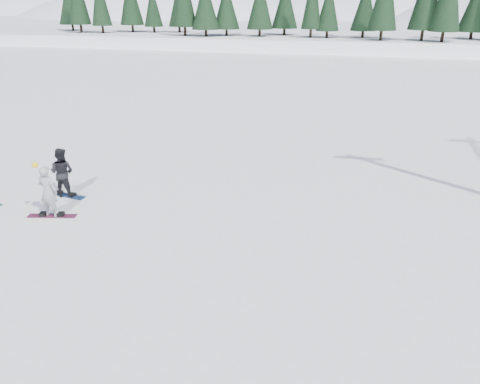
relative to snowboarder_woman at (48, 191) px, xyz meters
name	(u,v)px	position (x,y,z in m)	size (l,w,h in m)	color
ground	(78,211)	(0.53, 0.58, -0.84)	(420.00, 420.00, 0.00)	white
alpine_backdrop	(319,52)	(-11.20, 189.74, -14.81)	(412.50, 227.00, 53.20)	white
snowboarder_woman	(48,191)	(0.00, 0.00, 0.00)	(0.61, 0.42, 1.80)	#97979C
snowboarder_man	(62,172)	(-0.57, 1.56, 0.01)	(0.83, 0.64, 1.70)	black
snowboard_woman	(52,216)	(0.00, 0.00, -0.83)	(1.50, 0.28, 0.03)	maroon
snowboard_man	(66,195)	(-0.57, 1.56, -0.83)	(1.50, 0.28, 0.03)	#1A4691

